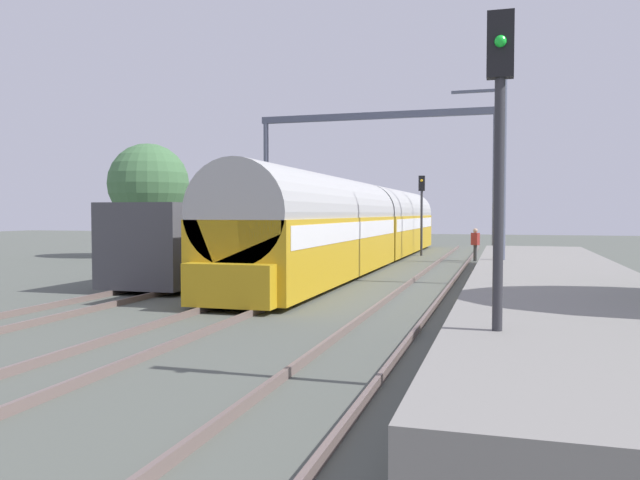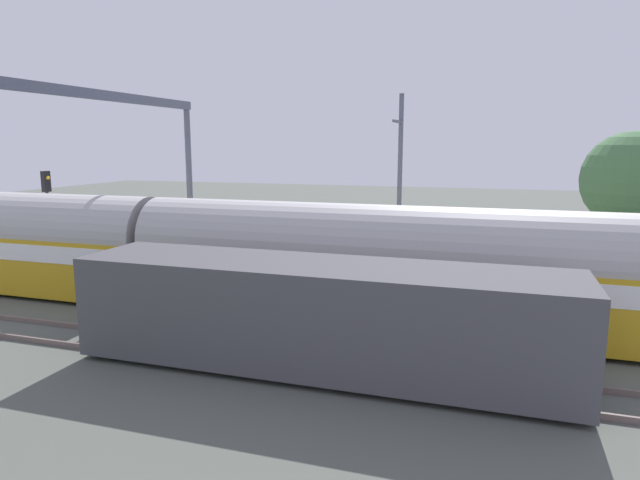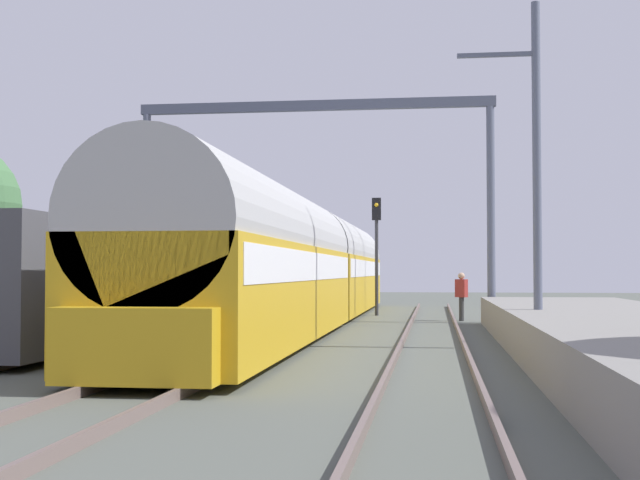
{
  "view_description": "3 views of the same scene",
  "coord_description": "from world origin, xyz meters",
  "px_view_note": "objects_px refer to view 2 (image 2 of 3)",
  "views": [
    {
      "loc": [
        6.63,
        -16.73,
        2.53
      ],
      "look_at": [
        0.0,
        5.93,
        1.52
      ],
      "focal_mm": 35.42,
      "sensor_mm": 36.0,
      "label": 1
    },
    {
      "loc": [
        -17.36,
        2.17,
        5.89
      ],
      "look_at": [
        -0.5,
        7.57,
        2.81
      ],
      "focal_mm": 31.04,
      "sensor_mm": 36.0,
      "label": 2
    },
    {
      "loc": [
        4.23,
        -14.15,
        1.77
      ],
      "look_at": [
        0.0,
        17.92,
        2.94
      ],
      "focal_mm": 48.79,
      "sensor_mm": 36.0,
      "label": 3
    }
  ],
  "objects_px": {
    "freight_car": "(319,316)",
    "railway_signal_far": "(48,210)",
    "catenary_gantry": "(101,151)",
    "passenger_train": "(156,251)",
    "person_crossing": "(163,247)"
  },
  "relations": [
    {
      "from": "freight_car",
      "to": "railway_signal_far",
      "type": "relative_size",
      "value": 2.74
    },
    {
      "from": "railway_signal_far",
      "to": "catenary_gantry",
      "type": "height_order",
      "value": "catenary_gantry"
    },
    {
      "from": "passenger_train",
      "to": "person_crossing",
      "type": "xyz_separation_m",
      "value": [
        5.18,
        3.17,
        -0.94
      ]
    },
    {
      "from": "passenger_train",
      "to": "freight_car",
      "type": "bearing_deg",
      "value": -118.39
    },
    {
      "from": "railway_signal_far",
      "to": "catenary_gantry",
      "type": "distance_m",
      "value": 5.55
    },
    {
      "from": "passenger_train",
      "to": "railway_signal_far",
      "type": "relative_size",
      "value": 6.93
    },
    {
      "from": "passenger_train",
      "to": "freight_car",
      "type": "xyz_separation_m",
      "value": [
        -4.18,
        -7.73,
        -0.5
      ]
    },
    {
      "from": "passenger_train",
      "to": "railway_signal_far",
      "type": "distance_m",
      "value": 7.05
    },
    {
      "from": "person_crossing",
      "to": "passenger_train",
      "type": "bearing_deg",
      "value": 64.99
    },
    {
      "from": "freight_car",
      "to": "railway_signal_far",
      "type": "height_order",
      "value": "railway_signal_far"
    },
    {
      "from": "person_crossing",
      "to": "catenary_gantry",
      "type": "distance_m",
      "value": 7.01
    },
    {
      "from": "railway_signal_far",
      "to": "passenger_train",
      "type": "bearing_deg",
      "value": -105.97
    },
    {
      "from": "freight_car",
      "to": "catenary_gantry",
      "type": "relative_size",
      "value": 1.02
    },
    {
      "from": "person_crossing",
      "to": "railway_signal_far",
      "type": "height_order",
      "value": "railway_signal_far"
    },
    {
      "from": "freight_car",
      "to": "catenary_gantry",
      "type": "height_order",
      "value": "catenary_gantry"
    }
  ]
}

